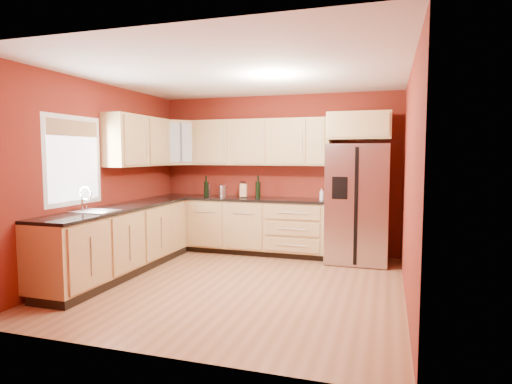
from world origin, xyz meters
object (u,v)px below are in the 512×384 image
refrigerator (358,203)px  soap_dispenser (322,194)px  canister_left (207,190)px  knife_block (244,191)px  wine_bottle_a (206,186)px

refrigerator → soap_dispenser: size_ratio=10.14×
soap_dispenser → refrigerator: bearing=-3.6°
canister_left → knife_block: size_ratio=0.89×
knife_block → soap_dispenser: (1.29, -0.05, -0.02)m
canister_left → wine_bottle_a: 0.11m
canister_left → knife_block: (0.67, -0.04, 0.01)m
refrigerator → canister_left: 2.52m
canister_left → soap_dispenser: (1.96, -0.08, -0.01)m
refrigerator → soap_dispenser: bearing=176.4°
canister_left → soap_dispenser: 1.96m
wine_bottle_a → soap_dispenser: wine_bottle_a is taller
wine_bottle_a → soap_dispenser: bearing=-0.1°
soap_dispenser → wine_bottle_a: bearing=179.9°
soap_dispenser → knife_block: bearing=178.0°
refrigerator → soap_dispenser: 0.56m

